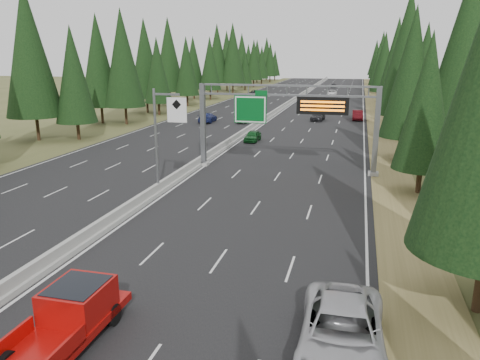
# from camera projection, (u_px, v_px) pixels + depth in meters

# --- Properties ---
(road) EXTENTS (32.00, 260.00, 0.08)m
(road) POSITION_uv_depth(u_px,v_px,m) (278.00, 112.00, 87.57)
(road) COLOR black
(road) RESTS_ON ground
(shoulder_right) EXTENTS (3.60, 260.00, 0.06)m
(shoulder_right) POSITION_uv_depth(u_px,v_px,m) (377.00, 115.00, 83.37)
(shoulder_right) COLOR olive
(shoulder_right) RESTS_ON ground
(shoulder_left) EXTENTS (3.60, 260.00, 0.06)m
(shoulder_left) POSITION_uv_depth(u_px,v_px,m) (189.00, 110.00, 91.78)
(shoulder_left) COLOR #464E24
(shoulder_left) RESTS_ON ground
(median_barrier) EXTENTS (0.70, 260.00, 0.85)m
(median_barrier) POSITION_uv_depth(u_px,v_px,m) (278.00, 110.00, 87.48)
(median_barrier) COLOR gray
(median_barrier) RESTS_ON road
(sign_gantry) EXTENTS (16.75, 0.98, 7.80)m
(sign_gantry) POSITION_uv_depth(u_px,v_px,m) (293.00, 115.00, 41.86)
(sign_gantry) COLOR slate
(sign_gantry) RESTS_ON road
(hov_sign_pole) EXTENTS (2.80, 0.50, 8.00)m
(hov_sign_pole) POSITION_uv_depth(u_px,v_px,m) (163.00, 134.00, 34.69)
(hov_sign_pole) COLOR slate
(hov_sign_pole) RESTS_ON road
(tree_row_right) EXTENTS (11.81, 244.35, 18.87)m
(tree_row_right) POSITION_uv_depth(u_px,v_px,m) (414.00, 64.00, 68.18)
(tree_row_right) COLOR black
(tree_row_right) RESTS_ON ground
(tree_row_left) EXTENTS (12.44, 243.52, 18.98)m
(tree_row_left) POSITION_uv_depth(u_px,v_px,m) (155.00, 60.00, 85.56)
(tree_row_left) COLOR black
(tree_row_left) RESTS_ON ground
(silver_minivan) EXTENTS (3.15, 6.58, 1.81)m
(silver_minivan) POSITION_uv_depth(u_px,v_px,m) (342.00, 332.00, 16.48)
(silver_minivan) COLOR #B4B3B9
(silver_minivan) RESTS_ON road
(red_pickup) EXTENTS (2.20, 6.17, 2.01)m
(red_pickup) POSITION_uv_depth(u_px,v_px,m) (71.00, 313.00, 17.34)
(red_pickup) COLOR black
(red_pickup) RESTS_ON road
(car_ahead_green) EXTENTS (1.65, 3.95, 1.33)m
(car_ahead_green) POSITION_uv_depth(u_px,v_px,m) (253.00, 136.00, 57.69)
(car_ahead_green) COLOR #114E1D
(car_ahead_green) RESTS_ON road
(car_ahead_dkred) EXTENTS (1.81, 4.82, 1.57)m
(car_ahead_dkred) POSITION_uv_depth(u_px,v_px,m) (358.00, 115.00, 76.64)
(car_ahead_dkred) COLOR maroon
(car_ahead_dkred) RESTS_ON road
(car_ahead_dkgrey) EXTENTS (2.28, 4.88, 1.38)m
(car_ahead_dkgrey) POSITION_uv_depth(u_px,v_px,m) (318.00, 116.00, 76.04)
(car_ahead_dkgrey) COLOR black
(car_ahead_dkgrey) RESTS_ON road
(car_ahead_white) EXTENTS (2.52, 5.44, 1.51)m
(car_ahead_white) POSITION_uv_depth(u_px,v_px,m) (332.00, 93.00, 121.16)
(car_ahead_white) COLOR white
(car_ahead_white) RESTS_ON road
(car_ahead_far) EXTENTS (2.15, 4.45, 1.47)m
(car_ahead_far) POSITION_uv_depth(u_px,v_px,m) (333.00, 85.00, 151.03)
(car_ahead_far) COLOR black
(car_ahead_far) RESTS_ON road
(car_onc_blue) EXTENTS (2.35, 5.24, 1.49)m
(car_onc_blue) POSITION_uv_depth(u_px,v_px,m) (207.00, 117.00, 74.01)
(car_onc_blue) COLOR navy
(car_onc_blue) RESTS_ON road
(car_onc_white) EXTENTS (2.10, 4.62, 1.54)m
(car_onc_white) POSITION_uv_depth(u_px,v_px,m) (245.00, 118.00, 73.63)
(car_onc_white) COLOR silver
(car_onc_white) RESTS_ON road
(car_onc_far) EXTENTS (3.16, 5.93, 1.58)m
(car_onc_far) POSITION_uv_depth(u_px,v_px,m) (255.00, 93.00, 121.15)
(car_onc_far) COLOR black
(car_onc_far) RESTS_ON road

